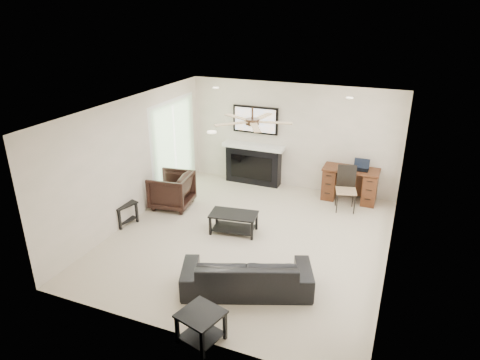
{
  "coord_description": "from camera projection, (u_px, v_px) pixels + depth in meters",
  "views": [
    {
      "loc": [
        2.53,
        -6.65,
        4.12
      ],
      "look_at": [
        -0.22,
        0.08,
        1.13
      ],
      "focal_mm": 32.0,
      "sensor_mm": 36.0,
      "label": 1
    }
  ],
  "objects": [
    {
      "name": "room_shell",
      "position": [
        261.0,
        154.0,
        7.51
      ],
      "size": [
        5.5,
        5.54,
        2.52
      ],
      "color": "beige",
      "rests_on": "ground"
    },
    {
      "name": "armchair",
      "position": [
        172.0,
        190.0,
        9.28
      ],
      "size": [
        0.95,
        0.93,
        0.77
      ],
      "primitive_type": "imported",
      "rotation": [
        0.0,
        0.0,
        -1.43
      ],
      "color": "black",
      "rests_on": "ground"
    },
    {
      "name": "end_table_left",
      "position": [
        122.0,
        213.0,
        8.64
      ],
      "size": [
        0.62,
        0.62,
        0.45
      ],
      "primitive_type": "cube",
      "rotation": [
        0.0,
        0.0,
        -0.28
      ],
      "color": "black",
      "rests_on": "ground"
    },
    {
      "name": "laptop",
      "position": [
        361.0,
        165.0,
        9.32
      ],
      "size": [
        0.33,
        0.24,
        0.23
      ],
      "primitive_type": "cube",
      "color": "black",
      "rests_on": "desk"
    },
    {
      "name": "desk_chair",
      "position": [
        346.0,
        189.0,
        9.08
      ],
      "size": [
        0.51,
        0.53,
        0.97
      ],
      "primitive_type": "cube",
      "rotation": [
        0.0,
        0.0,
        0.24
      ],
      "color": "black",
      "rests_on": "ground"
    },
    {
      "name": "fireplace_unit",
      "position": [
        253.0,
        146.0,
        10.31
      ],
      "size": [
        1.52,
        0.34,
        1.91
      ],
      "primitive_type": "cube",
      "color": "black",
      "rests_on": "ground"
    },
    {
      "name": "desk",
      "position": [
        350.0,
        184.0,
        9.59
      ],
      "size": [
        1.22,
        0.56,
        0.76
      ],
      "primitive_type": "cube",
      "color": "#38170E",
      "rests_on": "ground"
    },
    {
      "name": "end_table_near",
      "position": [
        201.0,
        327.0,
        5.58
      ],
      "size": [
        0.64,
        0.64,
        0.45
      ],
      "primitive_type": "cube",
      "rotation": [
        0.0,
        0.0,
        -0.27
      ],
      "color": "black",
      "rests_on": "ground"
    },
    {
      "name": "sofa",
      "position": [
        247.0,
        274.0,
        6.57
      ],
      "size": [
        2.14,
        1.45,
        0.58
      ],
      "primitive_type": "imported",
      "rotation": [
        0.0,
        0.0,
        3.51
      ],
      "color": "black",
      "rests_on": "ground"
    },
    {
      "name": "coffee_table",
      "position": [
        234.0,
        223.0,
        8.29
      ],
      "size": [
        0.96,
        0.62,
        0.4
      ],
      "primitive_type": "cube",
      "rotation": [
        0.0,
        0.0,
        0.14
      ],
      "color": "black",
      "rests_on": "ground"
    }
  ]
}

